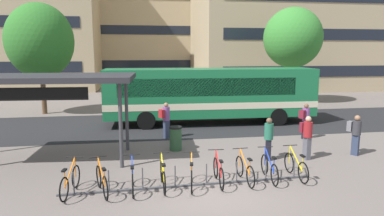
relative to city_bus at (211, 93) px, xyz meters
name	(u,v)px	position (x,y,z in m)	size (l,w,h in m)	color
ground	(211,190)	(-2.09, -9.70, -1.78)	(200.00, 200.00, 0.00)	#6B605B
bus_lane_asphalt	(176,124)	(-2.09, 0.00, -1.77)	(80.00, 7.20, 0.01)	#232326
city_bus	(211,93)	(0.00, 0.00, 0.00)	(12.09, 2.90, 3.20)	#196B3D
bike_rack	(191,183)	(-2.63, -9.27, -1.68)	(7.97, 0.39, 0.70)	#47474C
parked_bicycle_orange_0	(70,182)	(-6.24, -9.31, -1.39)	(0.52, 1.71, 0.99)	black
parked_bicycle_orange_1	(102,181)	(-5.32, -9.41, -1.39)	(0.66, 1.67, 0.99)	black
parked_bicycle_blue_2	(133,179)	(-4.43, -9.37, -1.39)	(0.52, 1.72, 0.99)	black
parked_bicycle_yellow_3	(163,176)	(-3.51, -9.29, -1.39)	(0.52, 1.72, 0.99)	black
parked_bicycle_orange_4	(192,175)	(-2.62, -9.34, -1.39)	(0.52, 1.71, 0.99)	black
parked_bicycle_red_5	(218,172)	(-1.74, -9.22, -1.39)	(0.52, 1.72, 0.99)	black
parked_bicycle_orange_6	(245,170)	(-0.86, -9.19, -1.39)	(0.52, 1.72, 0.99)	black
parked_bicycle_blue_7	(269,169)	(-0.02, -9.15, -1.39)	(0.52, 1.72, 0.99)	black
parked_bicycle_yellow_8	(296,167)	(0.93, -9.10, -1.39)	(0.52, 1.72, 0.99)	black
transit_shelter	(43,81)	(-7.69, -5.88, 1.31)	(6.82, 3.45, 3.29)	#38383D
commuter_grey_pack_0	(355,132)	(4.44, -7.06, -0.82)	(0.56, 0.60, 1.65)	#2D3851
commuter_teal_pack_1	(269,136)	(0.74, -7.11, -0.82)	(0.44, 0.59, 1.67)	black
commuter_maroon_pack_2	(305,119)	(3.67, -4.32, -0.78)	(0.60, 0.49, 1.71)	black
commuter_maroon_pack_3	(307,134)	(2.24, -7.26, -0.78)	(0.40, 0.57, 1.71)	#565660
commuter_red_pack_4	(166,118)	(-2.92, -3.18, -0.76)	(0.61, 0.53, 1.75)	#2D3851
trash_bin	(176,138)	(-2.67, -5.24, -1.26)	(0.55, 0.55, 1.03)	#284C2D
street_tree_0	(293,38)	(8.15, 6.99, 3.47)	(4.65, 4.65, 7.66)	brown
street_tree_1	(40,41)	(-10.50, 4.81, 3.07)	(4.33, 4.33, 7.32)	brown
building_left_wing	(8,10)	(-18.49, 23.34, 7.04)	(19.88, 13.34, 17.63)	tan
building_centre_block	(154,36)	(-1.87, 30.17, 4.61)	(18.64, 11.63, 12.76)	tan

